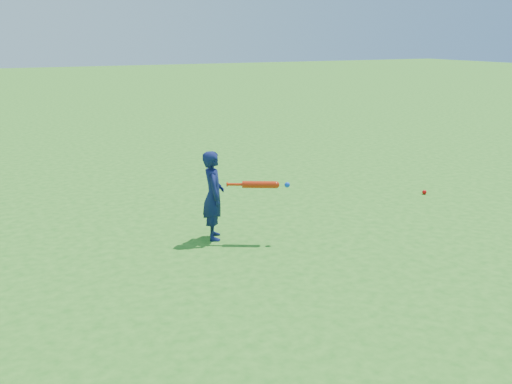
# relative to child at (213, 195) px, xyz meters

# --- Properties ---
(ground) EXTENTS (80.00, 80.00, 0.00)m
(ground) POSITION_rel_child_xyz_m (-0.09, 0.19, -0.53)
(ground) COLOR #26701A
(ground) RESTS_ON ground
(child) EXTENTS (0.36, 0.45, 1.06)m
(child) POSITION_rel_child_xyz_m (0.00, 0.00, 0.00)
(child) COLOR #0F1647
(child) RESTS_ON ground
(ground_ball_red) EXTENTS (0.07, 0.07, 0.07)m
(ground_ball_red) POSITION_rel_child_xyz_m (3.61, 0.40, -0.50)
(ground_ball_red) COLOR red
(ground_ball_red) RESTS_ON ground
(bat_swing) EXTENTS (0.67, 0.39, 0.08)m
(bat_swing) POSITION_rel_child_xyz_m (0.48, -0.31, 0.15)
(bat_swing) COLOR red
(bat_swing) RESTS_ON ground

